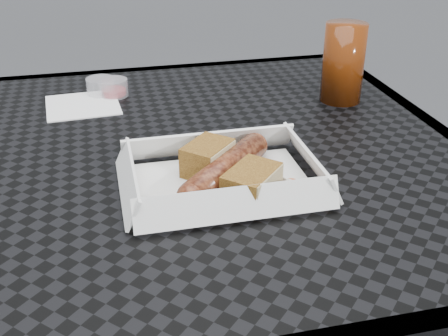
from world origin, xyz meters
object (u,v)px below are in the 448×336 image
Objects in this scene: patio_table at (195,195)px; drink_glass at (343,63)px; bratwurst at (226,169)px; food_tray at (222,184)px.

patio_table is 0.34m from drink_glass.
patio_table is at bearing 101.11° from bratwurst.
patio_table is 3.64× the size of food_tray.
patio_table is 5.34× the size of bratwurst.
drink_glass is (0.26, 0.24, 0.04)m from bratwurst.
food_tray is at bearing -81.43° from patio_table.
patio_table is 0.15m from bratwurst.
bratwurst is 1.12× the size of drink_glass.
drink_glass is (0.28, 0.14, 0.14)m from patio_table.
bratwurst is (0.02, -0.11, 0.10)m from patio_table.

